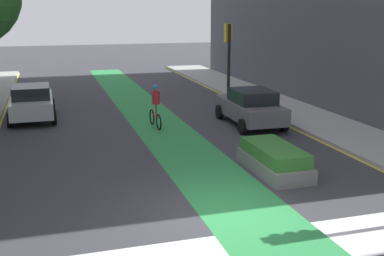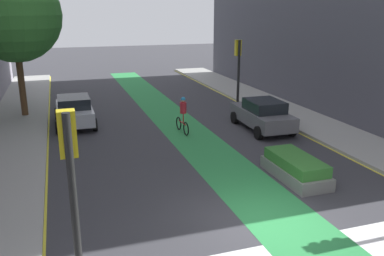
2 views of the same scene
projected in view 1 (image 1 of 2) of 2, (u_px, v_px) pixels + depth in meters
The scene contains 8 objects.
ground_plane at pixel (219, 214), 11.92m from camera, with size 120.00×120.00×0.00m, color #38383D.
bike_lane_paint at pixel (245, 210), 12.11m from camera, with size 2.40×60.00×0.01m, color #2D8C47.
crosswalk_band at pixel (251, 252), 10.06m from camera, with size 12.00×1.80×0.01m, color silver.
traffic_signal_far_right at pixel (228, 48), 25.08m from camera, with size 0.35×0.52×4.19m.
car_silver_left_far at pixel (32, 102), 21.99m from camera, with size 2.03×4.21×1.57m.
car_grey_right_far at pixel (251, 107), 20.88m from camera, with size 2.10×4.24×1.57m.
cyclist_in_lane at pixel (156, 105), 20.35m from camera, with size 0.32×1.73×1.86m.
median_planter at pixel (274, 160), 14.88m from camera, with size 1.31×2.94×0.85m.
Camera 1 is at (-3.81, -10.41, 4.92)m, focal length 45.19 mm.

